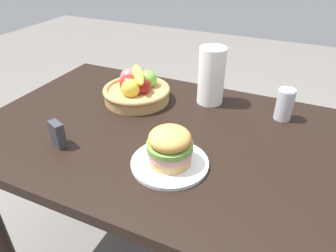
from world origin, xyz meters
The scene contains 7 objects.
dining_table centered at (0.00, 0.00, 0.65)m, with size 1.40×0.90×0.75m.
plate centered at (0.10, -0.17, 0.76)m, with size 0.25×0.25×0.01m, color white.
sandwich centered at (0.10, -0.17, 0.82)m, with size 0.15×0.15×0.12m.
soda_can centered at (0.39, 0.28, 0.81)m, with size 0.07×0.07×0.13m.
fruit_basket centered at (-0.21, 0.18, 0.80)m, with size 0.29×0.29×0.13m.
paper_towel_roll centered at (0.08, 0.29, 0.87)m, with size 0.11×0.11×0.24m, color white.
napkin_holder centered at (-0.29, -0.23, 0.80)m, with size 0.06×0.03×0.09m, color #333338.
Camera 1 is at (0.42, -0.88, 1.38)m, focal length 33.35 mm.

